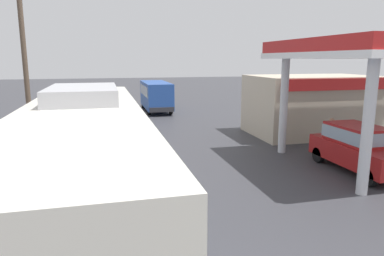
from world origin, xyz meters
TOP-DOWN VIEW (x-y plane):
  - ground at (0.00, 20.00)m, footprint 120.00×120.00m
  - lane_divider_stripe at (0.00, 15.00)m, footprint 0.16×50.00m
  - coach_bus_main at (-2.39, 4.43)m, footprint 2.60×11.04m
  - gas_station_roadside at (9.85, 12.58)m, footprint 9.10×11.95m
  - car_at_pump at (7.63, 7.81)m, footprint 1.70×4.20m
  - minibus_opposing_lane at (2.32, 25.81)m, footprint 2.04×6.13m
  - pedestrian_near_pump at (8.25, 10.38)m, footprint 0.55×0.22m
  - utility_pole_roadside at (-5.54, 15.19)m, footprint 1.80×0.24m

SIDE VIEW (x-z plane):
  - ground at x=0.00m, z-range 0.00..0.00m
  - lane_divider_stripe at x=0.00m, z-range 0.00..0.01m
  - pedestrian_near_pump at x=8.25m, z-range 0.10..1.76m
  - car_at_pump at x=7.63m, z-range 0.10..1.92m
  - minibus_opposing_lane at x=2.32m, z-range 0.25..2.69m
  - coach_bus_main at x=-2.39m, z-range -0.12..3.56m
  - gas_station_roadside at x=9.85m, z-range 0.08..5.18m
  - utility_pole_roadside at x=-5.54m, z-range 0.18..8.03m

